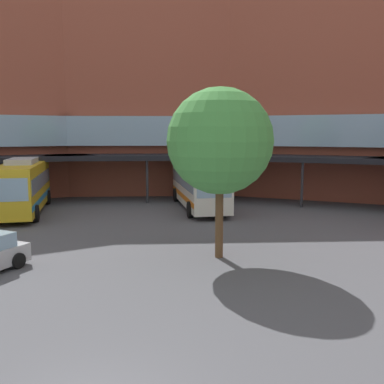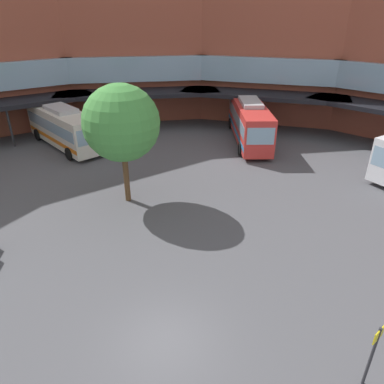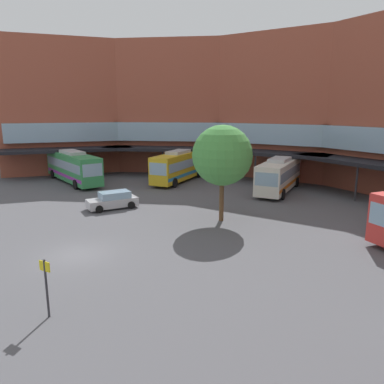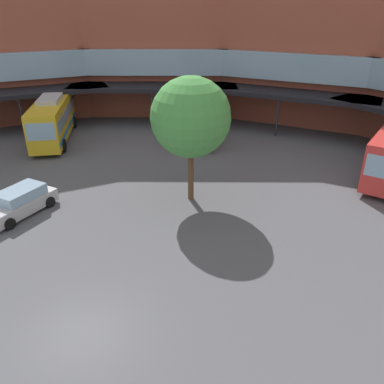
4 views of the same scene
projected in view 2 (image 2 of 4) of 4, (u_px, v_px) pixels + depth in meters
The scene contains 6 objects.
ground_plane at pixel (165, 342), 13.74m from camera, with size 116.76×116.76×0.00m, color #515156.
station_building at pixel (137, 49), 28.35m from camera, with size 74.64×39.08×17.96m.
bus_0 at pixel (249, 121), 33.74m from camera, with size 4.15×11.68×3.90m.
bus_2 at pixel (64, 127), 32.39m from camera, with size 7.67×9.95×3.68m.
plaza_tree at pixel (121, 123), 21.53m from camera, with size 4.71×4.71×7.61m.
stop_sign_post at pixel (373, 351), 11.48m from camera, with size 0.54×0.34×2.64m.
Camera 2 is at (-0.52, -9.62, 11.42)m, focal length 33.45 mm.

